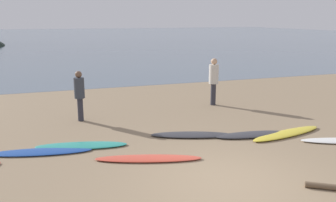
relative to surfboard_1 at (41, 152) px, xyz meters
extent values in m
cube|color=#8C7559|center=(3.65, 6.99, -0.13)|extent=(120.00, 120.00, 0.20)
cube|color=slate|center=(3.65, 57.99, -0.03)|extent=(140.00, 100.00, 0.01)
ellipsoid|color=#1E479E|center=(0.00, 0.00, 0.00)|extent=(2.58, 1.00, 0.07)
ellipsoid|color=teal|center=(1.01, 0.13, 0.00)|extent=(2.45, 1.10, 0.07)
ellipsoid|color=#D84C38|center=(2.44, -1.30, 0.00)|extent=(2.58, 1.22, 0.07)
ellipsoid|color=#333338|center=(4.10, -0.01, 0.01)|extent=(2.41, 1.30, 0.08)
ellipsoid|color=#333338|center=(5.75, -0.57, 0.01)|extent=(2.28, 0.84, 0.09)
ellipsoid|color=yellow|center=(6.74, -0.80, 0.01)|extent=(2.68, 1.06, 0.09)
cylinder|color=#2D2D38|center=(1.26, 2.64, 0.35)|extent=(0.18, 0.18, 0.77)
cylinder|color=#333842|center=(1.26, 2.64, 1.06)|extent=(0.33, 0.33, 0.67)
sphere|color=brown|center=(1.26, 2.64, 1.51)|extent=(0.22, 0.22, 0.22)
cylinder|color=#2D2D38|center=(6.34, 3.24, 0.39)|extent=(0.20, 0.20, 0.84)
cylinder|color=beige|center=(6.34, 3.24, 1.17)|extent=(0.37, 0.37, 0.73)
sphere|color=tan|center=(6.34, 3.24, 1.66)|extent=(0.24, 0.24, 0.24)
camera|label=1|loc=(0.26, -9.05, 3.27)|focal=38.43mm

